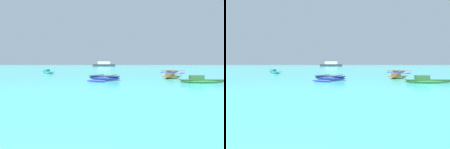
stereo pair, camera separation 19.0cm
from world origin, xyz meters
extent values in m
ellipsoid|color=#A78037|center=(7.53, 17.79, 0.15)|extent=(2.64, 2.25, 0.29)
cube|color=brown|center=(7.53, 17.79, 0.25)|extent=(2.45, 2.09, 0.08)
cube|color=brown|center=(7.26, 17.59, 0.45)|extent=(1.02, 1.01, 0.32)
ellipsoid|color=#49B2B5|center=(-9.55, 26.35, 0.16)|extent=(3.11, 3.20, 0.32)
cube|color=#346E70|center=(-9.55, 26.35, 0.28)|extent=(2.88, 2.97, 0.08)
cube|color=#346E70|center=(-9.88, 26.69, 0.49)|extent=(1.14, 1.16, 0.35)
ellipsoid|color=#995AD2|center=(10.85, 27.95, 0.19)|extent=(2.93, 2.12, 0.37)
cube|color=#603E80|center=(10.85, 27.95, 0.33)|extent=(2.71, 1.97, 0.08)
cylinder|color=brown|center=(11.45, 28.33, 0.39)|extent=(2.06, 3.22, 0.07)
cylinder|color=brown|center=(10.26, 27.58, 0.39)|extent=(2.06, 3.22, 0.07)
ellipsoid|color=#995AD2|center=(9.85, 29.55, 0.10)|extent=(1.67, 1.15, 0.20)
ellipsoid|color=#995AD2|center=(11.85, 26.36, 0.10)|extent=(1.67, 1.15, 0.20)
ellipsoid|color=#458E3E|center=(8.75, 13.48, 0.16)|extent=(4.17, 0.54, 0.32)
cube|color=#335B2F|center=(8.75, 13.48, 0.28)|extent=(3.83, 0.51, 0.08)
cube|color=#335B2F|center=(8.23, 13.48, 0.50)|extent=(1.17, 0.43, 0.35)
ellipsoid|color=#2A3999|center=(0.14, 15.57, 0.24)|extent=(3.34, 1.90, 0.47)
cube|color=navy|center=(0.14, 15.57, 0.43)|extent=(3.09, 1.78, 0.08)
cylinder|color=brown|center=(0.83, 15.30, 0.49)|extent=(1.21, 2.97, 0.07)
cylinder|color=brown|center=(-0.55, 15.84, 0.49)|extent=(1.21, 2.97, 0.07)
ellipsoid|color=#2A3999|center=(0.72, 17.04, 0.10)|extent=(2.05, 0.96, 0.20)
ellipsoid|color=#2A3999|center=(-0.43, 14.10, 0.10)|extent=(2.05, 0.96, 0.20)
cube|color=#2D333D|center=(-3.44, 75.08, 0.49)|extent=(9.78, 2.15, 0.98)
cube|color=white|center=(-3.44, 75.08, 1.56)|extent=(5.38, 1.83, 1.17)
camera|label=1|loc=(1.16, -1.58, 1.78)|focal=28.00mm
camera|label=2|loc=(1.35, -1.58, 1.78)|focal=28.00mm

